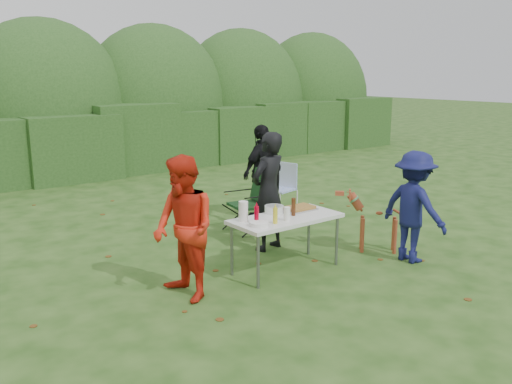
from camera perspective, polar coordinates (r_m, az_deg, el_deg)
ground at (r=7.32m, az=2.10°, el=-8.35°), size 80.00×80.00×0.00m
hedge_row at (r=14.07m, az=-19.13°, el=4.73°), size 22.00×1.40×1.70m
shrub_backdrop at (r=15.52m, az=-21.24°, el=8.04°), size 20.00×2.60×3.20m
folding_table at (r=7.17m, az=3.17°, el=-3.04°), size 1.50×0.70×0.74m
person_cook at (r=7.97m, az=1.33°, el=0.05°), size 0.72×0.55×1.77m
person_red_jacket at (r=6.29m, az=-7.58°, el=-3.85°), size 0.65×0.83×1.70m
person_black_puffy at (r=9.69m, az=0.71°, el=2.12°), size 1.07×0.64×1.70m
child at (r=7.81m, az=16.28°, el=-1.51°), size 0.58×1.01×1.56m
dog at (r=8.17m, az=12.80°, el=-3.13°), size 0.92×0.93×0.89m
camping_chair at (r=8.93m, az=-0.77°, el=-0.97°), size 0.75×0.75×1.04m
lawn_chair at (r=10.27m, az=2.48°, el=0.49°), size 0.66×0.66×0.92m
food_tray at (r=7.51m, az=4.58°, el=-1.84°), size 0.45×0.30×0.02m
focaccia_bread at (r=7.50m, az=4.59°, el=-1.64°), size 0.40×0.26×0.04m
mustard_bottle at (r=6.82m, az=2.04°, el=-2.51°), size 0.06×0.06×0.20m
ketchup_bottle at (r=6.82m, az=0.05°, el=-2.43°), size 0.06×0.06×0.22m
beer_bottle at (r=7.20m, az=3.96°, el=-1.56°), size 0.06×0.06×0.24m
paper_towel_roll at (r=6.91m, az=-1.35°, el=-2.05°), size 0.12×0.12×0.26m
cup_stack at (r=6.95m, az=3.29°, el=-2.32°), size 0.08×0.08×0.18m
pasta_bowl at (r=7.33m, az=1.93°, el=-1.84°), size 0.26×0.26×0.10m
plate_stack at (r=6.73m, az=0.31°, el=-3.38°), size 0.24×0.24×0.05m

